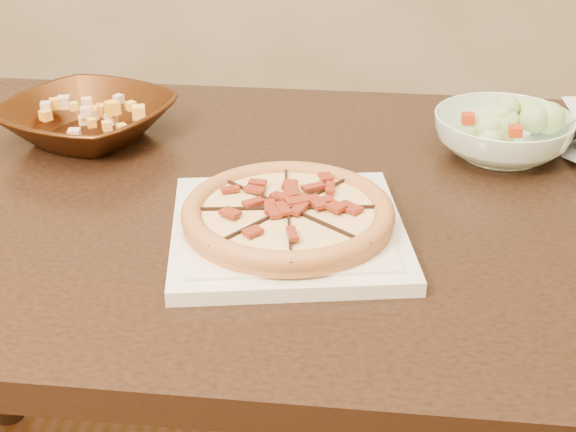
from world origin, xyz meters
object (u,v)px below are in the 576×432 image
at_px(plate, 288,230).
at_px(salad_bowl, 502,136).
at_px(dining_table, 231,260).
at_px(bronze_bowl, 88,120).
at_px(pizza, 288,213).

relative_size(plate, salad_bowl, 1.57).
xyz_separation_m(dining_table, bronze_bowl, (-0.24, 0.16, 0.14)).
bearing_deg(pizza, dining_table, 126.74).
distance_m(bronze_bowl, salad_bowl, 0.63).
xyz_separation_m(plate, salad_bowl, (0.29, 0.27, 0.02)).
bearing_deg(salad_bowl, dining_table, -159.20).
distance_m(dining_table, bronze_bowl, 0.32).
xyz_separation_m(plate, bronze_bowl, (-0.33, 0.28, 0.02)).
bearing_deg(dining_table, plate, -53.25).
relative_size(dining_table, bronze_bowl, 5.34).
height_order(bronze_bowl, salad_bowl, salad_bowl).
height_order(plate, salad_bowl, salad_bowl).
relative_size(plate, pizza, 1.24).
height_order(pizza, bronze_bowl, bronze_bowl).
height_order(plate, bronze_bowl, bronze_bowl).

